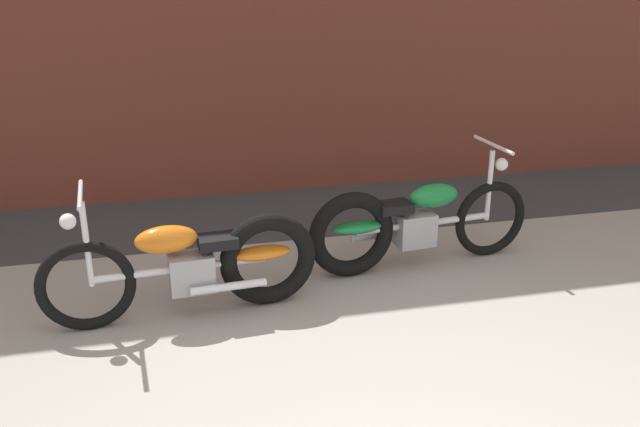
# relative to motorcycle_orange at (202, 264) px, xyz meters

# --- Properties ---
(sidewalk_slab) EXTENTS (36.00, 3.50, 0.01)m
(sidewalk_slab) POSITION_rel_motorcycle_orange_xyz_m (0.86, -0.56, -0.40)
(sidewalk_slab) COLOR #9E998E
(sidewalk_slab) RESTS_ON ground
(motorcycle_orange) EXTENTS (2.01, 0.58, 1.03)m
(motorcycle_orange) POSITION_rel_motorcycle_orange_xyz_m (0.00, 0.00, 0.00)
(motorcycle_orange) COLOR black
(motorcycle_orange) RESTS_ON ground
(motorcycle_green) EXTENTS (2.01, 0.58, 1.03)m
(motorcycle_green) POSITION_rel_motorcycle_orange_xyz_m (1.72, 0.41, 0.00)
(motorcycle_green) COLOR black
(motorcycle_green) RESTS_ON ground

